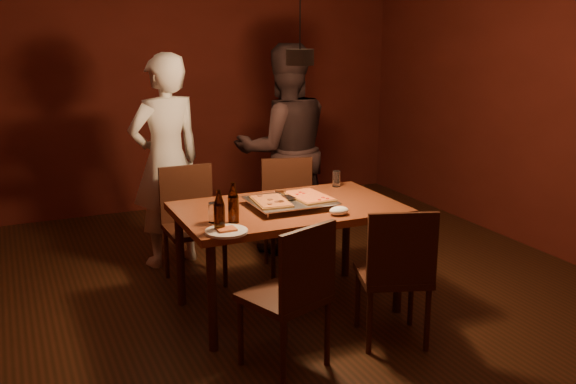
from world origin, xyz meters
name	(u,v)px	position (x,y,z in m)	size (l,w,h in m)	color
room_shell	(300,112)	(0.00, 0.00, 1.40)	(6.00, 6.00, 6.00)	#361A0E
dining_table	(288,217)	(-0.04, 0.09, 0.68)	(1.50, 0.90, 0.75)	brown
chair_far_left	(191,213)	(-0.51, 0.89, 0.54)	(0.42, 0.42, 0.49)	#38190F
chair_far_right	(289,204)	(0.30, 0.83, 0.54)	(0.51, 0.51, 0.49)	#38190F
chair_near_left	(294,284)	(-0.36, -0.70, 0.54)	(0.54, 0.54, 0.49)	#38190F
chair_near_right	(397,264)	(0.34, -0.68, 0.54)	(0.53, 0.53, 0.49)	#38190F
pizza_tray	(290,203)	(-0.03, 0.07, 0.77)	(0.55, 0.45, 0.05)	silver
pizza_meat	(271,201)	(-0.18, 0.07, 0.81)	(0.21, 0.34, 0.02)	maroon
pizza_cheese	(309,196)	(0.11, 0.08, 0.81)	(0.23, 0.37, 0.02)	gold
spatula	(289,197)	(-0.03, 0.10, 0.81)	(0.09, 0.24, 0.04)	silver
beer_bottle_a	(219,211)	(-0.64, -0.24, 0.88)	(0.07, 0.07, 0.25)	black
beer_bottle_b	(233,203)	(-0.51, -0.11, 0.88)	(0.07, 0.07, 0.26)	black
water_glass_left	(215,213)	(-0.61, -0.06, 0.81)	(0.08, 0.08, 0.13)	silver
water_glass_right	(336,179)	(0.52, 0.44, 0.81)	(0.06, 0.06, 0.12)	silver
plate_slice	(226,231)	(-0.61, -0.28, 0.76)	(0.26, 0.26, 0.03)	white
napkin	(339,211)	(0.18, -0.23, 0.78)	(0.13, 0.10, 0.06)	white
diner_white	(166,161)	(-0.58, 1.32, 0.87)	(0.64, 0.42, 1.74)	silver
diner_dark	(285,150)	(0.44, 1.24, 0.90)	(0.88, 0.68, 1.80)	black
pendant_lamp	(300,55)	(0.00, 0.00, 1.76)	(0.18, 0.18, 1.10)	black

